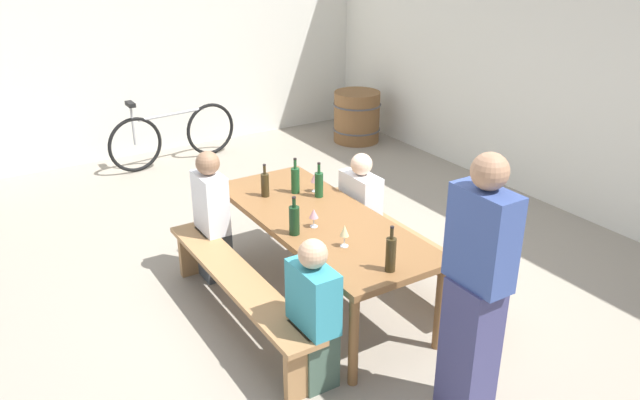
% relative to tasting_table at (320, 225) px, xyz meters
% --- Properties ---
extents(ground_plane, '(24.00, 24.00, 0.00)m').
position_rel_tasting_table_xyz_m(ground_plane, '(0.00, 0.00, -0.68)').
color(ground_plane, gray).
extents(back_wall, '(14.00, 0.20, 3.20)m').
position_rel_tasting_table_xyz_m(back_wall, '(0.00, 3.31, 0.92)').
color(back_wall, silver).
rests_on(back_wall, ground).
extents(side_wall, '(0.20, 7.02, 3.20)m').
position_rel_tasting_table_xyz_m(side_wall, '(-4.49, 0.00, 0.92)').
color(side_wall, silver).
rests_on(side_wall, ground).
extents(tasting_table, '(2.21, 0.87, 0.75)m').
position_rel_tasting_table_xyz_m(tasting_table, '(0.00, 0.00, 0.00)').
color(tasting_table, brown).
rests_on(tasting_table, ground).
extents(bench_near, '(2.11, 0.30, 0.45)m').
position_rel_tasting_table_xyz_m(bench_near, '(0.00, -0.74, -0.32)').
color(bench_near, '#9E7247').
rests_on(bench_near, ground).
extents(bench_far, '(2.11, 0.30, 0.45)m').
position_rel_tasting_table_xyz_m(bench_far, '(0.00, 0.74, -0.32)').
color(bench_far, '#9E7247').
rests_on(bench_far, ground).
extents(wine_bottle_0, '(0.07, 0.07, 0.33)m').
position_rel_tasting_table_xyz_m(wine_bottle_0, '(0.96, -0.05, 0.20)').
color(wine_bottle_0, '#332814').
rests_on(wine_bottle_0, tasting_table).
extents(wine_bottle_1, '(0.07, 0.07, 0.32)m').
position_rel_tasting_table_xyz_m(wine_bottle_1, '(-0.54, 0.09, 0.19)').
color(wine_bottle_1, '#194723').
rests_on(wine_bottle_1, tasting_table).
extents(wine_bottle_2, '(0.07, 0.07, 0.29)m').
position_rel_tasting_table_xyz_m(wine_bottle_2, '(-0.61, -0.17, 0.18)').
color(wine_bottle_2, '#332814').
rests_on(wine_bottle_2, tasting_table).
extents(wine_bottle_3, '(0.07, 0.07, 0.31)m').
position_rel_tasting_table_xyz_m(wine_bottle_3, '(-0.36, 0.21, 0.19)').
color(wine_bottle_3, '#194723').
rests_on(wine_bottle_3, tasting_table).
extents(wine_bottle_4, '(0.08, 0.08, 0.30)m').
position_rel_tasting_table_xyz_m(wine_bottle_4, '(0.15, -0.32, 0.19)').
color(wine_bottle_4, '#143319').
rests_on(wine_bottle_4, tasting_table).
extents(wine_glass_0, '(0.07, 0.07, 0.15)m').
position_rel_tasting_table_xyz_m(wine_glass_0, '(0.12, -0.13, 0.18)').
color(wine_glass_0, silver).
rests_on(wine_glass_0, tasting_table).
extents(wine_glass_1, '(0.07, 0.07, 0.17)m').
position_rel_tasting_table_xyz_m(wine_glass_1, '(0.51, -0.11, 0.19)').
color(wine_glass_1, silver).
rests_on(wine_glass_1, tasting_table).
extents(wine_glass_2, '(0.08, 0.08, 0.17)m').
position_rel_tasting_table_xyz_m(wine_glass_2, '(-0.47, 0.24, 0.20)').
color(wine_glass_2, silver).
rests_on(wine_glass_2, tasting_table).
extents(seated_guest_near_0, '(0.36, 0.24, 1.17)m').
position_rel_tasting_table_xyz_m(seated_guest_near_0, '(-0.82, -0.59, -0.12)').
color(seated_guest_near_0, '#414549').
rests_on(seated_guest_near_0, ground).
extents(seated_guest_near_1, '(0.39, 0.24, 1.08)m').
position_rel_tasting_table_xyz_m(seated_guest_near_1, '(0.86, -0.59, -0.17)').
color(seated_guest_near_1, '#405849').
rests_on(seated_guest_near_1, ground).
extents(seated_guest_far_0, '(0.40, 0.24, 1.09)m').
position_rel_tasting_table_xyz_m(seated_guest_far_0, '(-0.27, 0.59, -0.17)').
color(seated_guest_far_0, '#344868').
rests_on(seated_guest_far_0, ground).
extents(standing_host, '(0.40, 0.24, 1.76)m').
position_rel_tasting_table_xyz_m(standing_host, '(1.63, 0.06, 0.18)').
color(standing_host, '#3C3B68').
rests_on(standing_host, ground).
extents(wine_barrel, '(0.68, 0.68, 0.72)m').
position_rel_tasting_table_xyz_m(wine_barrel, '(-3.29, 2.67, -0.32)').
color(wine_barrel, brown).
rests_on(wine_barrel, ground).
extents(parked_bicycle_0, '(0.28, 1.76, 0.90)m').
position_rel_tasting_table_xyz_m(parked_bicycle_0, '(-3.80, 0.13, -0.31)').
color(parked_bicycle_0, black).
rests_on(parked_bicycle_0, ground).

